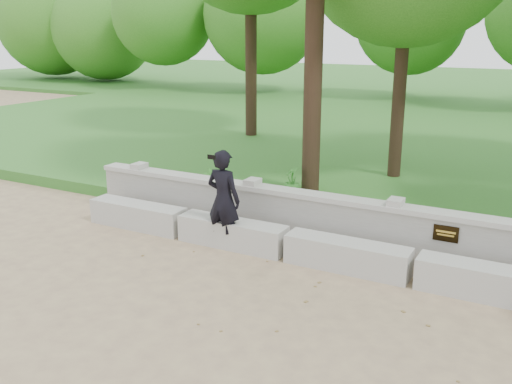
% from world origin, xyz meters
% --- Properties ---
extents(ground, '(80.00, 80.00, 0.00)m').
position_xyz_m(ground, '(0.00, 0.00, 0.00)').
color(ground, tan).
rests_on(ground, ground).
extents(lawn, '(40.00, 22.00, 0.25)m').
position_xyz_m(lawn, '(0.00, 14.00, 0.12)').
color(lawn, '#316825').
rests_on(lawn, ground).
extents(concrete_bench, '(11.90, 0.45, 0.45)m').
position_xyz_m(concrete_bench, '(0.00, 1.90, 0.22)').
color(concrete_bench, '#B4B2AA').
rests_on(concrete_bench, ground).
extents(parapet_wall, '(12.50, 0.35, 0.90)m').
position_xyz_m(parapet_wall, '(0.00, 2.60, 0.46)').
color(parapet_wall, '#AAA7A0').
rests_on(parapet_wall, ground).
extents(man_main, '(0.63, 0.56, 1.66)m').
position_xyz_m(man_main, '(-3.10, 1.80, 0.83)').
color(man_main, black).
rests_on(man_main, ground).
extents(shrub_a, '(0.37, 0.40, 0.63)m').
position_xyz_m(shrub_a, '(-4.30, 3.30, 0.56)').
color(shrub_a, '#347B29').
rests_on(shrub_a, lawn).
extents(shrub_d, '(0.41, 0.42, 0.56)m').
position_xyz_m(shrub_d, '(-3.09, 4.44, 0.53)').
color(shrub_d, '#347B29').
rests_on(shrub_d, lawn).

